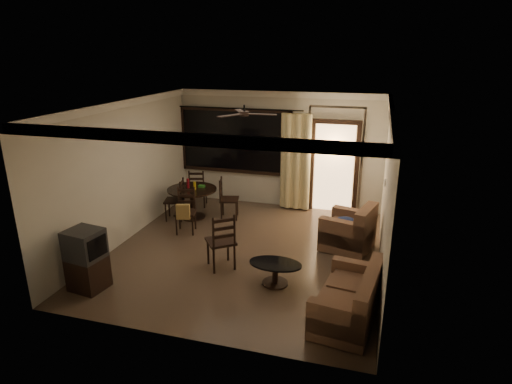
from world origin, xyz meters
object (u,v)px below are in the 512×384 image
(side_chair, at_px, (221,251))
(dining_chair_south, at_px, (186,219))
(dining_chair_north, at_px, (198,195))
(coffee_table, at_px, (275,270))
(sofa, at_px, (351,301))
(dining_chair_west, at_px, (175,207))
(dining_table, at_px, (192,195))
(tv_cabinet, at_px, (87,260))
(dining_chair_east, at_px, (229,206))
(armchair, at_px, (350,232))

(side_chair, bearing_deg, dining_chair_south, -82.15)
(dining_chair_north, relative_size, coffee_table, 1.08)
(sofa, height_order, side_chair, side_chair)
(dining_chair_west, bearing_deg, sofa, 41.32)
(dining_chair_west, bearing_deg, dining_table, 106.65)
(tv_cabinet, bearing_deg, dining_table, 92.27)
(dining_chair_east, xyz_separation_m, armchair, (2.81, -0.90, 0.08))
(tv_cabinet, height_order, side_chair, side_chair)
(dining_table, xyz_separation_m, dining_chair_south, (0.21, -0.83, -0.25))
(dining_chair_west, distance_m, sofa, 5.04)
(dining_chair_east, xyz_separation_m, dining_chair_north, (-1.00, 0.56, 0.00))
(coffee_table, relative_size, side_chair, 0.83)
(dining_table, distance_m, dining_chair_south, 0.89)
(dining_table, bearing_deg, tv_cabinet, -96.07)
(dining_chair_west, bearing_deg, armchair, 68.80)
(dining_chair_west, bearing_deg, dining_chair_east, 95.32)
(dining_chair_west, height_order, sofa, dining_chair_west)
(dining_chair_north, xyz_separation_m, tv_cabinet, (-0.16, -4.10, 0.23))
(side_chair, bearing_deg, dining_table, -92.25)
(dining_chair_south, height_order, armchair, dining_chair_south)
(dining_chair_west, height_order, armchair, dining_chair_west)
(dining_table, relative_size, dining_chair_north, 1.18)
(dining_table, xyz_separation_m, tv_cabinet, (-0.36, -3.34, -0.04))
(dining_chair_south, bearing_deg, armchair, -11.85)
(dining_chair_west, height_order, dining_chair_south, same)
(dining_table, height_order, dining_chair_north, dining_chair_north)
(sofa, distance_m, side_chair, 2.53)
(dining_chair_east, bearing_deg, sofa, -151.61)
(armchair, bearing_deg, dining_chair_south, -162.79)
(dining_table, distance_m, tv_cabinet, 3.36)
(dining_chair_east, distance_m, dining_chair_south, 1.20)
(dining_chair_south, distance_m, side_chair, 1.78)
(side_chair, bearing_deg, dining_chair_east, -111.34)
(dining_table, distance_m, dining_chair_north, 0.83)
(sofa, xyz_separation_m, coffee_table, (-1.27, 0.68, -0.05))
(coffee_table, bearing_deg, armchair, 57.06)
(coffee_table, bearing_deg, sofa, -28.21)
(dining_table, bearing_deg, dining_chair_east, 13.95)
(armchair, relative_size, coffee_table, 1.23)
(armchair, bearing_deg, dining_chair_west, -172.15)
(dining_chair_south, distance_m, dining_chair_north, 1.64)
(dining_chair_east, distance_m, side_chair, 2.38)
(dining_chair_west, xyz_separation_m, tv_cabinet, (-0.01, -3.14, 0.23))
(tv_cabinet, relative_size, armchair, 0.95)
(coffee_table, bearing_deg, side_chair, 164.05)
(sofa, bearing_deg, tv_cabinet, -167.76)
(armchair, height_order, side_chair, side_chair)
(dining_chair_north, height_order, side_chair, side_chair)
(sofa, bearing_deg, dining_chair_east, 140.90)
(armchair, bearing_deg, sofa, -70.65)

